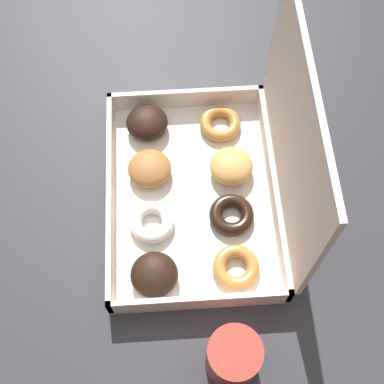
# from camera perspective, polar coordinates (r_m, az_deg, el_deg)

# --- Properties ---
(ground_plane) EXTENTS (8.00, 8.00, 0.00)m
(ground_plane) POSITION_cam_1_polar(r_m,az_deg,el_deg) (1.61, 0.45, -10.21)
(ground_plane) COLOR #42382D
(dining_table) EXTENTS (1.19, 1.03, 0.77)m
(dining_table) POSITION_cam_1_polar(r_m,az_deg,el_deg) (0.98, 0.73, 0.83)
(dining_table) COLOR #2D2D33
(dining_table) RESTS_ON ground_plane
(donut_box) EXTENTS (0.36, 0.27, 0.30)m
(donut_box) POSITION_cam_1_polar(r_m,az_deg,el_deg) (0.82, 2.18, 1.40)
(donut_box) COLOR silver
(donut_box) RESTS_ON dining_table
(coffee_mug) EXTENTS (0.07, 0.07, 0.10)m
(coffee_mug) POSITION_cam_1_polar(r_m,az_deg,el_deg) (0.74, 4.41, -17.21)
(coffee_mug) COLOR #A3382D
(coffee_mug) RESTS_ON dining_table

